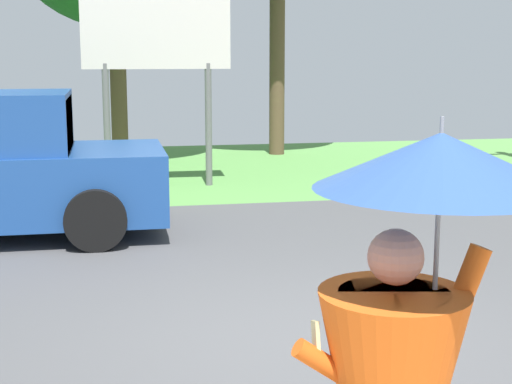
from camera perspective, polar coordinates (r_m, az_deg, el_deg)
name	(u,v)px	position (r m, az deg, el deg)	size (l,w,h in m)	color
ground_plane	(246,257)	(9.27, -0.73, -4.84)	(40.00, 22.00, 0.20)	#4C4C4F
monk_pedestrian	(401,377)	(3.19, 10.71, -13.36)	(1.06, 0.98, 2.13)	#E55B19
roadside_billboard	(157,43)	(13.75, -7.40, 10.92)	(2.60, 0.12, 3.50)	slate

